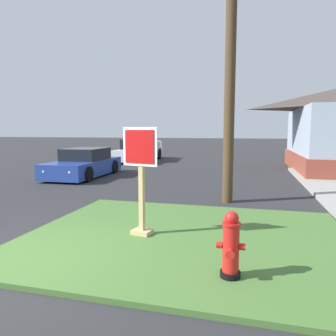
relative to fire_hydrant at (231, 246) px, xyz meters
The scene contains 8 objects.
ground_plane 3.33m from the fire_hydrant, behind, with size 160.00×160.00×0.00m, color #2B2B2D.
grass_corner_patch 1.81m from the fire_hydrant, 121.12° to the left, with size 5.97×4.81×0.08m, color #477033.
fire_hydrant is the anchor object (origin of this frame).
stop_sign 2.27m from the fire_hydrant, 141.92° to the left, with size 0.70×0.35×2.02m.
manhole_cover 4.11m from the fire_hydrant, 153.88° to the left, with size 0.70×0.70×0.02m, color black.
parked_sedan_blue 10.88m from the fire_hydrant, 129.44° to the left, with size 2.06×4.40×1.25m.
pickup_truck_white 17.14m from the fire_hydrant, 113.83° to the left, with size 2.24×5.60×1.48m.
utility_pole 6.55m from the fire_hydrant, 94.37° to the left, with size 1.74×0.29×9.41m.
Camera 1 is at (3.46, -3.70, 2.04)m, focal length 33.49 mm.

